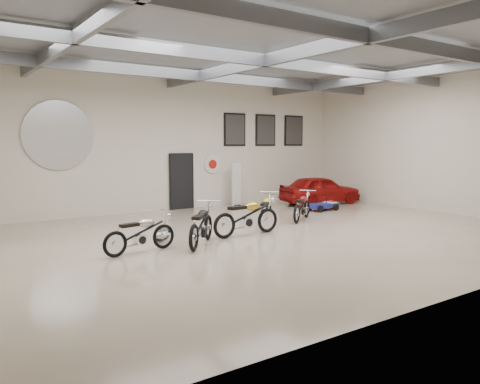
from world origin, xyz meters
TOP-DOWN VIEW (x-y plane):
  - floor at (0.00, 0.00)m, footprint 16.00×12.00m
  - ceiling at (0.00, 0.00)m, footprint 16.00×12.00m
  - back_wall at (0.00, 6.00)m, footprint 16.00×0.02m
  - right_wall at (8.00, 0.00)m, footprint 0.02×12.00m
  - ceiling_beams at (0.00, 0.00)m, footprint 15.80×11.80m
  - door at (0.50, 5.95)m, footprint 0.92×0.08m
  - logo_plaque at (-4.00, 5.95)m, footprint 2.30×0.06m
  - poster_left at (3.00, 5.96)m, footprint 1.05×0.08m
  - poster_mid at (4.60, 5.96)m, footprint 1.05×0.08m
  - poster_right at (6.20, 5.96)m, footprint 1.05×0.08m
  - oil_sign at (1.90, 5.95)m, footprint 0.72×0.10m
  - banner_stand at (2.77, 5.50)m, footprint 0.52×0.29m
  - motorcycle_silver at (-3.68, -0.06)m, footprint 1.91×0.85m
  - motorcycle_black at (-2.09, -0.13)m, footprint 1.86×1.89m
  - motorcycle_gold at (-0.44, 0.23)m, footprint 2.17×0.76m
  - motorcycle_yellow at (0.87, 1.05)m, footprint 1.82×1.81m
  - motorcycle_red at (2.52, 1.26)m, footprint 1.85×1.50m
  - go_kart at (4.82, 2.49)m, footprint 1.45×0.67m
  - vintage_car at (6.00, 4.00)m, footprint 1.93×3.67m

SIDE VIEW (x-z plane):
  - floor at x=0.00m, z-range -0.01..0.01m
  - go_kart at x=4.82m, z-range 0.00..0.52m
  - motorcycle_silver at x=-3.68m, z-range 0.00..0.96m
  - motorcycle_red at x=2.52m, z-range 0.00..0.96m
  - motorcycle_yellow at x=0.87m, z-range 0.00..1.02m
  - motorcycle_black at x=-2.09m, z-range 0.00..1.05m
  - motorcycle_gold at x=-0.44m, z-range 0.00..1.12m
  - vintage_car at x=6.00m, z-range 0.00..1.19m
  - banner_stand at x=2.77m, z-range 0.00..1.79m
  - door at x=0.50m, z-range 0.00..2.10m
  - oil_sign at x=1.90m, z-range 1.34..2.06m
  - back_wall at x=0.00m, z-range 0.00..5.00m
  - right_wall at x=8.00m, z-range 0.00..5.00m
  - logo_plaque at x=-4.00m, z-range 2.22..3.38m
  - poster_left at x=3.00m, z-range 2.42..3.78m
  - poster_mid at x=4.60m, z-range 2.42..3.78m
  - poster_right at x=6.20m, z-range 2.42..3.78m
  - ceiling_beams at x=0.00m, z-range 4.59..4.91m
  - ceiling at x=0.00m, z-range 5.00..5.00m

